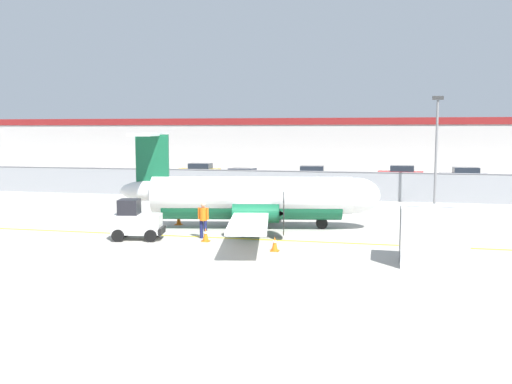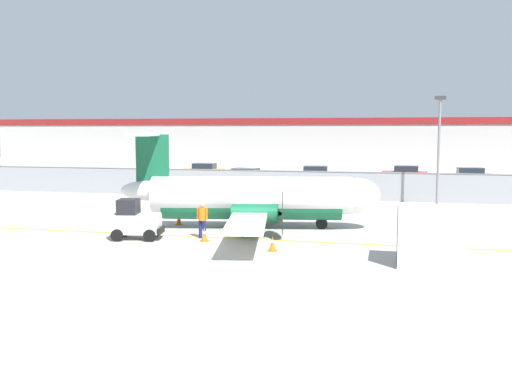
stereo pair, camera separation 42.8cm
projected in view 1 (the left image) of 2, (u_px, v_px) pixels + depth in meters
name	position (u px, v px, depth m)	size (l,w,h in m)	color
ground_plane	(254.00, 239.00, 26.58)	(140.00, 140.00, 0.01)	#ADA89E
perimeter_fence	(302.00, 184.00, 41.99)	(98.00, 0.10, 2.10)	gray
parking_lot_strip	(319.00, 184.00, 53.27)	(98.00, 17.00, 0.12)	#38383A
background_building	(335.00, 145.00, 70.87)	(91.00, 8.10, 6.50)	#BCB7B2
commuter_airplane	(256.00, 198.00, 29.28)	(13.41, 16.02, 4.92)	white
baggage_tug	(136.00, 221.00, 26.47)	(2.49, 1.74, 1.88)	silver
ground_crew_worker	(203.00, 218.00, 26.71)	(0.55, 0.37, 1.70)	#191E4C
cargo_container	(433.00, 236.00, 21.47)	(2.44, 2.01, 2.20)	silver
traffic_cone_near_left	(179.00, 219.00, 30.62)	(0.36, 0.36, 0.64)	orange
traffic_cone_near_right	(124.00, 225.00, 28.62)	(0.36, 0.36, 0.64)	orange
traffic_cone_far_left	(275.00, 244.00, 23.93)	(0.36, 0.36, 0.64)	orange
traffic_cone_far_right	(206.00, 235.00, 26.02)	(0.36, 0.36, 0.64)	orange
parked_car_0	(199.00, 171.00, 58.42)	(4.21, 2.01, 1.58)	#B28C19
parked_car_1	(241.00, 177.00, 50.72)	(4.37, 2.38, 1.58)	black
parked_car_2	(311.00, 174.00, 54.07)	(4.26, 2.13, 1.58)	black
parked_car_3	(401.00, 174.00, 54.66)	(4.30, 2.21, 1.58)	red
parked_car_4	(464.00, 176.00, 52.00)	(4.27, 2.14, 1.58)	slate
apron_light_pole	(437.00, 142.00, 37.27)	(0.70, 0.30, 7.27)	slate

